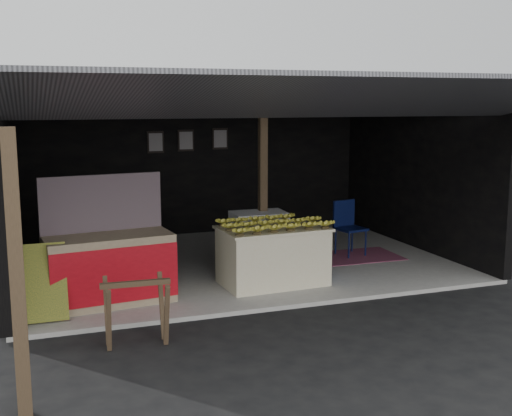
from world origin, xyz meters
name	(u,v)px	position (x,y,z in m)	size (l,w,h in m)	color
ground	(291,309)	(0.00, 0.00, 0.00)	(80.00, 80.00, 0.00)	black
concrete_slab	(233,262)	(0.00, 2.50, 0.03)	(7.00, 5.00, 0.06)	gray
shophouse	(227,137)	(0.00, 2.82, 2.10)	(7.40, 7.29, 3.02)	black
banana_table	(273,256)	(0.12, 1.00, 0.48)	(1.57, 1.02, 0.84)	silver
banana_pile	(273,222)	(0.12, 1.00, 0.98)	(1.41, 0.84, 0.17)	gold
white_crate	(259,241)	(0.20, 1.79, 0.53)	(0.85, 0.60, 0.93)	white
neighbor_stall	(109,266)	(-2.22, 0.91, 0.56)	(1.70, 0.91, 1.68)	#998466
green_signboard	(40,283)	(-3.10, 0.47, 0.54)	(0.63, 0.04, 0.95)	black
sawhorse	(136,305)	(-2.12, -0.60, 0.47)	(0.77, 0.69, 0.75)	#4A3825
water_barrel	(318,260)	(0.90, 1.11, 0.33)	(0.36, 0.36, 0.54)	navy
plastic_chair	(347,223)	(2.00, 2.26, 0.62)	(0.52, 0.52, 0.94)	#091035
magenta_rug	(355,256)	(2.05, 2.06, 0.07)	(1.50, 1.00, 0.01)	maroon
picture_frames	(188,140)	(-0.17, 4.89, 1.93)	(1.62, 0.04, 0.46)	black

